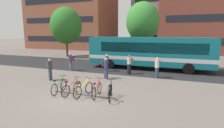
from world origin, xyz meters
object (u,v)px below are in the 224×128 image
object	(u,v)px
parked_bicycle_red_1	(72,88)
parked_bicycle_black_4	(110,92)
commuter_maroon_pack_1	(106,67)
commuter_teal_pack_5	(50,68)
parked_bicycle_red_3	(97,90)
commuter_grey_pack_3	(107,61)
commuter_maroon_pack_4	(71,60)
commuter_grey_pack_0	(129,63)
street_tree_1	(143,22)
city_bus	(148,52)
parked_bicycle_yellow_2	(83,90)
street_tree_0	(66,26)
parked_bicycle_green_0	(59,87)
commuter_teal_pack_2	(157,66)

from	to	relation	value
parked_bicycle_red_1	parked_bicycle_black_4	xyz separation A→B (m)	(2.40, 0.15, 0.00)
commuter_maroon_pack_1	commuter_teal_pack_5	xyz separation A→B (m)	(-3.83, -1.99, 0.01)
parked_bicycle_red_3	commuter_grey_pack_3	size ratio (longest dim) A/B	1.04
parked_bicycle_red_1	commuter_maroon_pack_4	bearing A→B (deg)	42.73
parked_bicycle_red_1	commuter_grey_pack_0	bearing A→B (deg)	-6.53
parked_bicycle_black_4	commuter_grey_pack_3	distance (m)	7.31
parked_bicycle_black_4	street_tree_1	world-z (taller)	street_tree_1
parked_bicycle_red_3	commuter_grey_pack_3	bearing A→B (deg)	10.05
city_bus	parked_bicycle_yellow_2	world-z (taller)	city_bus
parked_bicycle_red_1	commuter_maroon_pack_4	distance (m)	7.22
parked_bicycle_red_1	street_tree_1	world-z (taller)	street_tree_1
parked_bicycle_red_3	parked_bicycle_black_4	bearing A→B (deg)	-102.47
parked_bicycle_black_4	street_tree_0	bearing A→B (deg)	25.76
commuter_maroon_pack_4	street_tree_1	world-z (taller)	street_tree_1
commuter_grey_pack_0	street_tree_0	xyz separation A→B (m)	(-12.11, 8.16, 3.72)
parked_bicycle_green_0	commuter_teal_pack_2	distance (m)	7.84
parked_bicycle_red_3	street_tree_0	bearing A→B (deg)	32.13
city_bus	parked_bicycle_black_4	xyz separation A→B (m)	(-0.51, -9.15, -1.39)
city_bus	commuter_teal_pack_2	world-z (taller)	city_bus
parked_bicycle_yellow_2	commuter_teal_pack_5	world-z (taller)	commuter_teal_pack_5
commuter_maroon_pack_4	commuter_teal_pack_5	size ratio (longest dim) A/B	1.00
commuter_grey_pack_0	commuter_grey_pack_3	distance (m)	2.36
parked_bicycle_red_1	city_bus	bearing A→B (deg)	-8.38
commuter_teal_pack_2	commuter_teal_pack_5	world-z (taller)	commuter_teal_pack_2
parked_bicycle_yellow_2	commuter_teal_pack_5	xyz separation A→B (m)	(-4.20, 2.24, 0.59)
commuter_grey_pack_0	city_bus	bearing A→B (deg)	-172.83
parked_bicycle_black_4	commuter_teal_pack_5	size ratio (longest dim) A/B	0.99
parked_bicycle_red_3	commuter_maroon_pack_1	size ratio (longest dim) A/B	1.02
commuter_teal_pack_5	street_tree_0	xyz separation A→B (m)	(-6.90, 12.32, 3.73)
parked_bicycle_yellow_2	parked_bicycle_red_1	bearing A→B (deg)	102.27
city_bus	parked_bicycle_red_3	xyz separation A→B (m)	(-1.38, -9.08, -1.39)
parked_bicycle_black_4	commuter_maroon_pack_1	size ratio (longest dim) A/B	0.99
parked_bicycle_red_3	street_tree_0	xyz separation A→B (m)	(-11.86, 14.35, 4.32)
city_bus	parked_bicycle_red_3	size ratio (longest dim) A/B	7.03
parked_bicycle_green_0	street_tree_0	world-z (taller)	street_tree_0
commuter_maroon_pack_1	commuter_teal_pack_2	bearing A→B (deg)	35.53
street_tree_1	commuter_teal_pack_2	bearing A→B (deg)	-70.52
commuter_grey_pack_3	parked_bicycle_black_4	bearing A→B (deg)	2.46
parked_bicycle_red_3	commuter_teal_pack_5	xyz separation A→B (m)	(-4.96, 2.03, 0.59)
commuter_grey_pack_3	city_bus	bearing A→B (deg)	104.42
parked_bicycle_red_3	commuter_teal_pack_2	bearing A→B (deg)	-33.19
commuter_grey_pack_3	street_tree_1	distance (m)	8.61
parked_bicycle_yellow_2	commuter_grey_pack_0	bearing A→B (deg)	2.02
city_bus	parked_bicycle_red_1	size ratio (longest dim) A/B	7.05
city_bus	parked_bicycle_black_4	size ratio (longest dim) A/B	7.21
city_bus	commuter_maroon_pack_4	size ratio (longest dim) A/B	7.11
city_bus	commuter_grey_pack_0	size ratio (longest dim) A/B	7.09
commuter_grey_pack_0	commuter_teal_pack_5	xyz separation A→B (m)	(-5.20, -4.16, -0.01)
commuter_maroon_pack_4	commuter_grey_pack_3	bearing A→B (deg)	-166.39
parked_bicycle_red_3	commuter_teal_pack_2	distance (m)	6.28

